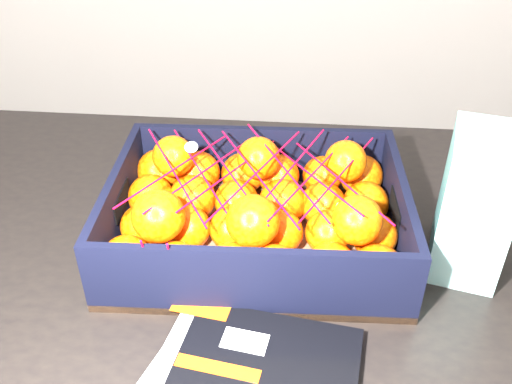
{
  "coord_description": "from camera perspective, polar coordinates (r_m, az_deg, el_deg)",
  "views": [
    {
      "loc": [
        0.13,
        -0.48,
        1.3
      ],
      "look_at": [
        0.09,
        0.15,
        0.86
      ],
      "focal_mm": 39.48,
      "sensor_mm": 36.0,
      "label": 1
    }
  ],
  "objects": [
    {
      "name": "table",
      "position": [
        0.93,
        -4.23,
        -9.72
      ],
      "size": [
        1.23,
        0.85,
        0.75
      ],
      "color": "black",
      "rests_on": "ground"
    },
    {
      "name": "produce_crate",
      "position": [
        0.84,
        0.11,
        -3.17
      ],
      "size": [
        0.43,
        0.32,
        0.11
      ],
      "color": "brown",
      "rests_on": "table"
    },
    {
      "name": "clementine_heap",
      "position": [
        0.83,
        -0.04,
        -1.79
      ],
      "size": [
        0.41,
        0.3,
        0.13
      ],
      "color": "#FF5805",
      "rests_on": "produce_crate"
    },
    {
      "name": "mesh_net",
      "position": [
        0.79,
        -0.45,
        1.36
      ],
      "size": [
        0.35,
        0.28,
        0.1
      ],
      "color": "#B80627",
      "rests_on": "clementine_heap"
    },
    {
      "name": "retail_carton",
      "position": [
        0.82,
        21.31,
        -1.07
      ],
      "size": [
        0.12,
        0.15,
        0.2
      ],
      "primitive_type": "cube",
      "rotation": [
        0.0,
        0.0,
        -0.28
      ],
      "color": "white",
      "rests_on": "table"
    }
  ]
}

